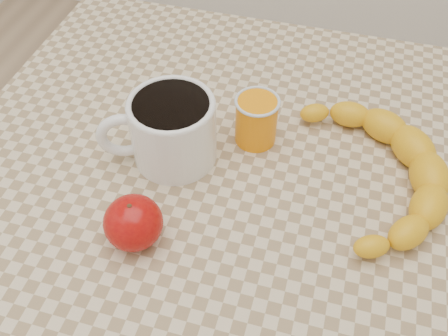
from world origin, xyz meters
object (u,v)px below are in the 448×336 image
(table, at_px, (224,214))
(coffee_mug, at_px, (171,128))
(orange_juice_glass, at_px, (256,119))
(banana, at_px, (377,169))
(apple, at_px, (133,223))

(table, distance_m, coffee_mug, 0.16)
(coffee_mug, relative_size, orange_juice_glass, 2.36)
(coffee_mug, bearing_deg, table, -14.71)
(coffee_mug, distance_m, banana, 0.28)
(coffee_mug, bearing_deg, apple, -88.81)
(table, height_order, banana, banana)
(banana, bearing_deg, apple, -163.23)
(table, distance_m, banana, 0.23)
(orange_juice_glass, bearing_deg, coffee_mug, -148.67)
(apple, bearing_deg, coffee_mug, 91.19)
(coffee_mug, height_order, apple, coffee_mug)
(table, distance_m, orange_juice_glass, 0.15)
(table, bearing_deg, coffee_mug, 165.29)
(orange_juice_glass, bearing_deg, table, -105.66)
(table, xyz_separation_m, apple, (-0.08, -0.12, 0.12))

